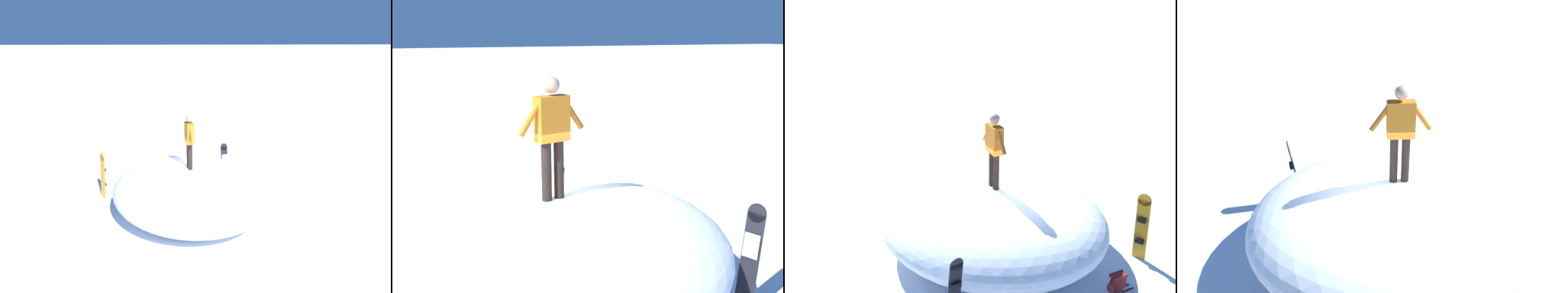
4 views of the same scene
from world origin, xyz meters
TOP-DOWN VIEW (x-y plane):
  - ground at (0.00, 0.00)m, footprint 240.00×240.00m
  - snow_mound at (0.54, -0.23)m, footprint 6.87×7.04m
  - snowboarder_standing at (0.50, -0.27)m, footprint 0.31×1.03m
  - snowboard_primary_upright at (-2.50, 0.96)m, footprint 0.27×0.29m
  - snowboard_secondary_upright at (1.86, 2.12)m, footprint 0.34×0.34m
  - backpack_near at (-1.50, 1.91)m, footprint 0.62×0.32m

SIDE VIEW (x-z plane):
  - ground at x=0.00m, z-range 0.00..0.00m
  - backpack_near at x=-1.50m, z-range 0.00..0.44m
  - snow_mound at x=0.54m, z-range 0.00..1.55m
  - snowboard_secondary_upright at x=1.86m, z-range 0.02..1.57m
  - snowboard_primary_upright at x=-2.50m, z-range 0.03..1.67m
  - snowboarder_standing at x=0.50m, z-range 1.68..3.38m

